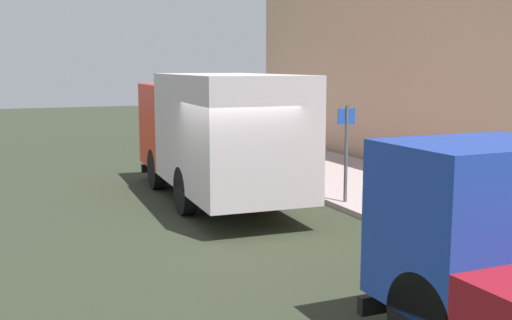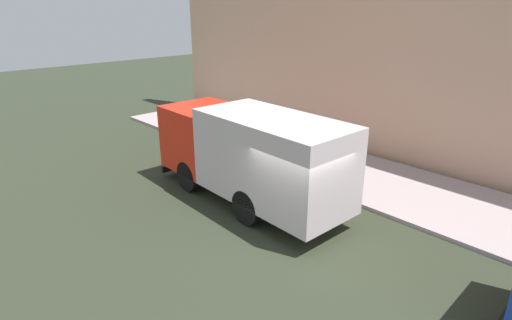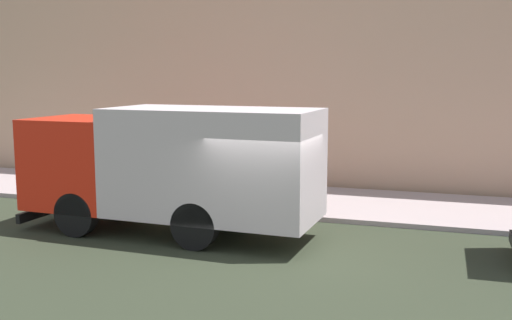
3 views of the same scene
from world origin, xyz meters
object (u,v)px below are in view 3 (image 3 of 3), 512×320
at_px(large_utility_truck, 172,164).
at_px(street_sign_post, 274,163).
at_px(traffic_cone_orange, 67,185).
at_px(pedestrian_walking, 149,162).

distance_m(large_utility_truck, street_sign_post, 3.12).
bearing_deg(large_utility_truck, traffic_cone_orange, 63.41).
bearing_deg(traffic_cone_orange, large_utility_truck, -118.78).
xyz_separation_m(pedestrian_walking, street_sign_post, (-1.75, -4.70, 0.43)).
height_order(large_utility_truck, pedestrian_walking, large_utility_truck).
distance_m(large_utility_truck, traffic_cone_orange, 5.78).
bearing_deg(traffic_cone_orange, pedestrian_walking, -51.91).
bearing_deg(pedestrian_walking, traffic_cone_orange, -125.39).
distance_m(pedestrian_walking, traffic_cone_orange, 2.64).
xyz_separation_m(large_utility_truck, street_sign_post, (2.55, -1.79, -0.25)).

